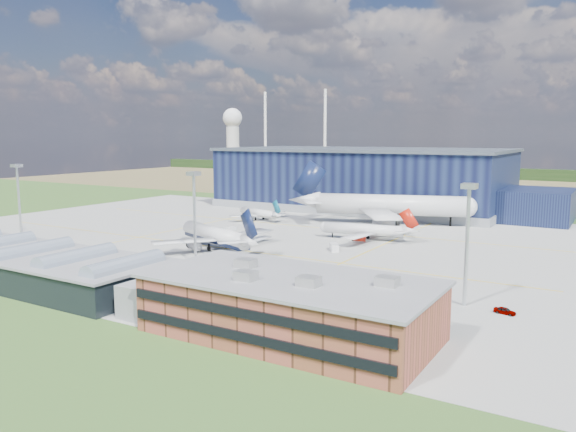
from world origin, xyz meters
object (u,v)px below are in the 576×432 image
object	(u,v)px
airliner_navy	(215,227)
airliner_regional	(258,209)
gse_tug_b	(258,281)
gse_cart_b	(193,224)
gse_van_a	(245,286)
hangar	(369,182)
light_mast_center	(194,203)
gse_van_b	(334,247)
ops_building	(290,306)
light_mast_east	(468,225)
light_mast_west	(18,189)
airliner_red	(363,224)
gse_cart_a	(232,229)
car_a	(505,311)
car_b	(344,300)
airliner_widebody	(390,194)

from	to	relation	value
airliner_navy	airliner_regional	bearing A→B (deg)	-46.59
gse_tug_b	gse_cart_b	bearing A→B (deg)	-179.34
gse_tug_b	gse_van_a	bearing A→B (deg)	-41.28
hangar	light_mast_center	world-z (taller)	hangar
gse_van_b	ops_building	bearing A→B (deg)	-105.05
light_mast_east	hangar	bearing A→B (deg)	120.05
light_mast_west	gse_van_b	size ratio (longest dim) A/B	5.17
airliner_red	gse_cart_a	bearing A→B (deg)	-0.02
light_mast_west	car_a	world-z (taller)	light_mast_west
hangar	gse_tug_b	size ratio (longest dim) A/B	54.51
light_mast_west	gse_cart_b	distance (m)	56.97
gse_van_a	gse_cart_b	bearing A→B (deg)	29.54
ops_building	light_mast_center	world-z (taller)	light_mast_center
airliner_red	car_a	bearing A→B (deg)	124.65
ops_building	gse_van_a	size ratio (longest dim) A/B	9.03
ops_building	light_mast_center	size ratio (longest dim) A/B	2.00
airliner_regional	gse_cart_b	world-z (taller)	airliner_regional
light_mast_east	gse_van_a	world-z (taller)	light_mast_east
light_mast_east	gse_tug_b	xyz separation A→B (m)	(-41.81, -6.99, -14.86)
ops_building	airliner_red	world-z (taller)	ops_building
gse_tug_b	car_a	xyz separation A→B (m)	(49.26, 5.68, 0.08)
light_mast_west	gse_tug_b	distance (m)	94.63
airliner_navy	ops_building	bearing A→B (deg)	159.57
light_mast_west	car_b	size ratio (longest dim) A/B	5.89
ops_building	airliner_red	xyz separation A→B (m)	(-23.08, 82.00, 0.30)
airliner_widebody	gse_van_b	distance (m)	53.36
light_mast_west	gse_van_a	size ratio (longest dim) A/B	4.52
hangar	airliner_navy	world-z (taller)	hangar
light_mast_center	gse_van_a	xyz separation A→B (m)	(24.01, -12.79, -14.32)
light_mast_west	gse_cart_a	xyz separation A→B (m)	(47.39, 45.11, -14.80)
light_mast_west	light_mast_east	bearing A→B (deg)	0.00
airliner_regional	gse_tug_b	xyz separation A→B (m)	(51.98, -76.99, -3.60)
light_mast_east	gse_cart_a	distance (m)	99.65
light_mast_west	airliner_widebody	distance (m)	122.32
car_b	light_mast_center	bearing A→B (deg)	97.54
airliner_red	car_a	world-z (taller)	airliner_red
hangar	gse_van_a	size ratio (longest dim) A/B	28.46
airliner_red	gse_tug_b	bearing A→B (deg)	82.41
hangar	light_mast_east	world-z (taller)	hangar
light_mast_west	car_b	world-z (taller)	light_mast_west
ops_building	airliner_red	size ratio (longest dim) A/B	1.47
light_mast_west	airliner_navy	world-z (taller)	light_mast_west
airliner_navy	gse_cart_b	world-z (taller)	airliner_navy
ops_building	car_a	distance (m)	39.92
light_mast_east	gse_cart_b	bearing A→B (deg)	156.24
gse_cart_a	gse_van_a	bearing A→B (deg)	-47.95
light_mast_west	light_mast_center	world-z (taller)	same
airliner_red	gse_van_a	bearing A→B (deg)	83.03
hangar	airliner_red	distance (m)	78.68
gse_tug_b	gse_cart_a	distance (m)	69.37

